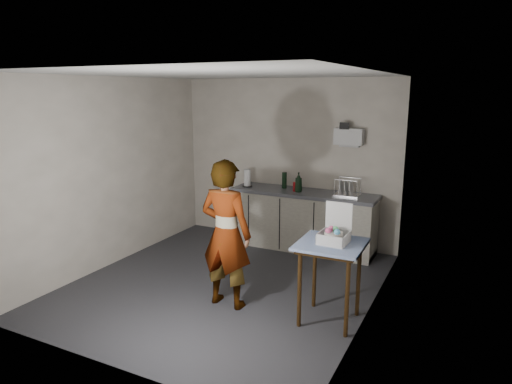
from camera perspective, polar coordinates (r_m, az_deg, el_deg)
The scene contains 15 objects.
ground at distance 5.96m, azimuth -3.80°, elevation -11.35°, with size 4.00×4.00×0.00m, color #2D2D33.
wall_back at distance 7.31m, azimuth 3.93°, elevation 3.82°, with size 3.60×0.02×2.60m, color beige.
wall_right at distance 4.92m, azimuth 14.31°, elevation -0.93°, with size 0.02×4.00×2.60m, color beige.
wall_left at distance 6.63m, azimuth -17.47°, elevation 2.34°, with size 0.02×4.00×2.60m, color beige.
ceiling at distance 5.44m, azimuth -4.21°, elevation 14.46°, with size 3.60×4.00×0.01m, color silver.
kitchen_counter at distance 7.10m, azimuth 5.91°, elevation -3.72°, with size 2.24×0.62×0.91m.
wall_shelf at distance 6.87m, azimuth 11.52°, elevation 6.78°, with size 0.42×0.18×0.37m.
side_table at distance 4.84m, azimuth 9.34°, elevation -7.55°, with size 0.69×0.69×0.88m.
standing_man at distance 5.13m, azimuth -3.78°, elevation -5.26°, with size 0.62×0.41×1.69m, color #B2A593.
soap_bottle at distance 6.90m, azimuth 5.34°, elevation 1.22°, with size 0.11×0.12×0.30m, color black.
soda_can at distance 6.96m, azimuth 4.94°, elevation 0.67°, with size 0.07×0.07×0.14m, color #B41217.
dark_bottle at distance 7.16m, azimuth 3.56°, elevation 1.49°, with size 0.07×0.07×0.25m, color black.
paper_towel at distance 7.26m, azimuth -1.09°, elevation 1.71°, with size 0.16×0.16×0.28m.
dish_rack at distance 6.80m, azimuth 11.30°, elevation 0.07°, with size 0.36×0.27×0.25m.
bakery_box at distance 4.79m, azimuth 9.74°, elevation -5.22°, with size 0.30×0.31×0.40m.
Camera 1 is at (2.77, -4.69, 2.42)m, focal length 32.00 mm.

